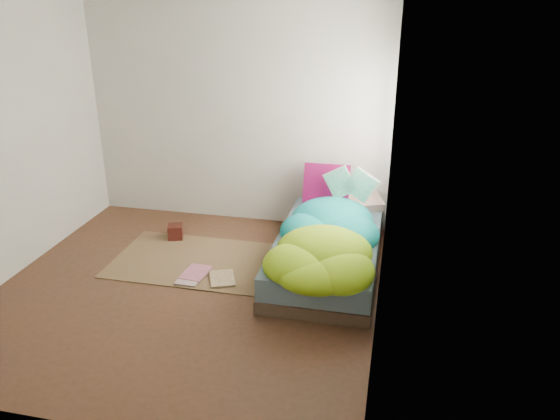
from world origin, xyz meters
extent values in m
cube|color=#432B19|center=(0.00, 0.00, 0.00)|extent=(3.50, 3.50, 0.00)
cube|color=silver|center=(0.00, 1.75, 1.30)|extent=(3.50, 0.04, 2.60)
cube|color=silver|center=(0.00, -1.75, 1.30)|extent=(3.50, 0.04, 2.60)
cube|color=silver|center=(1.75, 0.00, 1.30)|extent=(0.04, 3.50, 2.60)
cube|color=white|center=(1.74, 0.90, 1.40)|extent=(0.01, 1.00, 1.20)
cube|color=#3E2D22|center=(1.22, 0.72, 0.06)|extent=(1.00, 2.00, 0.12)
cube|color=#476172|center=(1.22, 0.72, 0.23)|extent=(0.98, 1.96, 0.22)
cube|color=brown|center=(-0.15, 0.55, 0.01)|extent=(1.60, 1.10, 0.01)
cube|color=beige|center=(1.44, 1.54, 0.40)|extent=(0.59, 0.48, 0.11)
cube|color=#500531|center=(1.09, 1.47, 0.59)|extent=(0.50, 0.17, 0.49)
cube|color=#3A130D|center=(-0.52, 1.00, 0.09)|extent=(0.20, 0.20, 0.16)
imported|color=beige|center=(-0.14, 0.17, 0.02)|extent=(0.23, 0.30, 0.02)
imported|color=#CB758A|center=(-0.13, 0.27, 0.03)|extent=(0.26, 0.34, 0.03)
imported|color=tan|center=(0.17, 0.18, 0.02)|extent=(0.33, 0.38, 0.02)
camera|label=1|loc=(1.81, -4.13, 2.63)|focal=35.00mm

